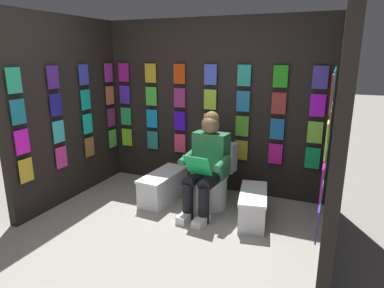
# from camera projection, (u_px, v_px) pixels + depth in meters

# --- Properties ---
(ground_plane) EXTENTS (30.00, 30.00, 0.00)m
(ground_plane) POSITION_uv_depth(u_px,v_px,m) (137.00, 260.00, 3.06)
(ground_plane) COLOR #9E998E
(display_wall_back) EXTENTS (3.15, 0.14, 2.28)m
(display_wall_back) POSITION_uv_depth(u_px,v_px,m) (212.00, 107.00, 4.50)
(display_wall_back) COLOR black
(display_wall_back) RESTS_ON ground
(display_wall_left) EXTENTS (0.14, 1.91, 2.28)m
(display_wall_left) POSITION_uv_depth(u_px,v_px,m) (339.00, 133.00, 3.01)
(display_wall_left) COLOR black
(display_wall_left) RESTS_ON ground
(display_wall_right) EXTENTS (0.14, 1.91, 2.28)m
(display_wall_right) POSITION_uv_depth(u_px,v_px,m) (67.00, 110.00, 4.21)
(display_wall_right) COLOR black
(display_wall_right) RESTS_ON ground
(toilet) EXTENTS (0.43, 0.57, 0.77)m
(toilet) POSITION_uv_depth(u_px,v_px,m) (214.00, 180.00, 4.11)
(toilet) COLOR white
(toilet) RESTS_ON ground
(person_reading) EXTENTS (0.55, 0.71, 1.19)m
(person_reading) POSITION_uv_depth(u_px,v_px,m) (207.00, 164.00, 3.85)
(person_reading) COLOR #286B42
(person_reading) RESTS_ON ground
(comic_longbox_near) EXTENTS (0.36, 0.81, 0.37)m
(comic_longbox_near) POSITION_uv_depth(u_px,v_px,m) (163.00, 187.00, 4.27)
(comic_longbox_near) COLOR silver
(comic_longbox_near) RESTS_ON ground
(comic_longbox_far) EXTENTS (0.42, 0.75, 0.35)m
(comic_longbox_far) POSITION_uv_depth(u_px,v_px,m) (253.00, 206.00, 3.74)
(comic_longbox_far) COLOR silver
(comic_longbox_far) RESTS_ON ground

